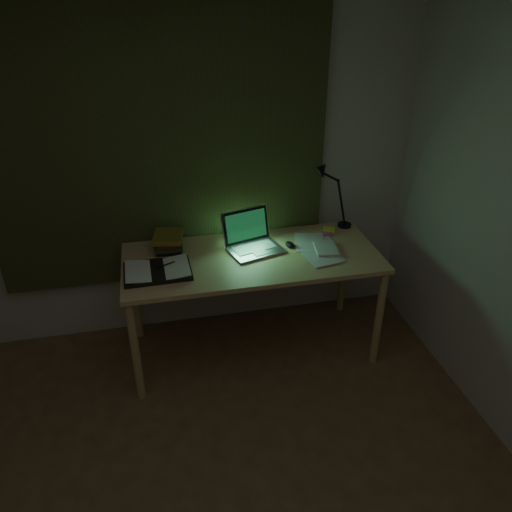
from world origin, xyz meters
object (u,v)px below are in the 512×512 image
(laptop, at_px, (256,235))
(book_stack, at_px, (168,241))
(loose_papers, at_px, (318,248))
(desk_lamp, at_px, (348,192))
(desk, at_px, (252,304))
(open_textbook, at_px, (158,270))

(laptop, relative_size, book_stack, 1.72)
(loose_papers, distance_m, desk_lamp, 0.49)
(desk, height_order, loose_papers, loose_papers)
(loose_papers, xyz_separation_m, desk_lamp, (0.30, 0.30, 0.25))
(open_textbook, xyz_separation_m, book_stack, (0.08, 0.29, 0.04))
(book_stack, relative_size, desk_lamp, 0.42)
(open_textbook, height_order, desk_lamp, desk_lamp)
(desk, relative_size, open_textbook, 4.10)
(loose_papers, bearing_deg, desk, 178.89)
(loose_papers, bearing_deg, book_stack, 167.28)
(desk, relative_size, laptop, 4.34)
(desk, relative_size, loose_papers, 4.93)
(loose_papers, relative_size, desk_lamp, 0.64)
(open_textbook, relative_size, book_stack, 1.82)
(open_textbook, height_order, loose_papers, open_textbook)
(open_textbook, bearing_deg, book_stack, 72.75)
(desk, distance_m, open_textbook, 0.73)
(laptop, bearing_deg, desk_lamp, 1.94)
(book_stack, relative_size, loose_papers, 0.66)
(open_textbook, bearing_deg, loose_papers, 2.62)
(desk, bearing_deg, laptop, 57.66)
(book_stack, bearing_deg, loose_papers, -12.72)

